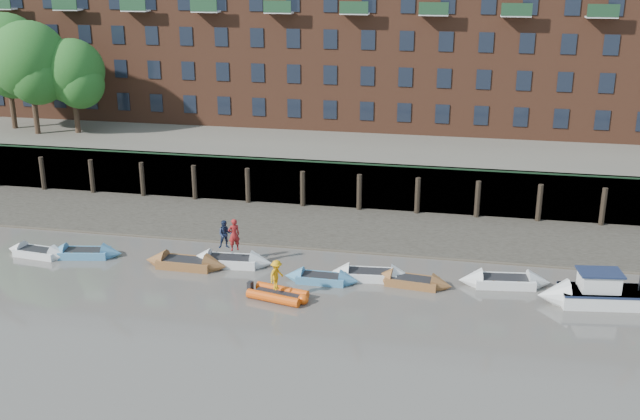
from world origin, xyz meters
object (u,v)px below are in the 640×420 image
(person_rower_b, at_px, (225,234))
(motor_launch, at_px, (586,293))
(rowboat_7, at_px, (504,281))
(person_rib_crew, at_px, (277,275))
(rowboat_1, at_px, (85,253))
(rowboat_3, at_px, (231,261))
(rib_tender, at_px, (280,295))
(rowboat_2, at_px, (186,263))
(rowboat_4, at_px, (321,278))
(rowboat_5, at_px, (370,275))
(rowboat_0, at_px, (38,252))
(person_rower_a, at_px, (234,235))
(rowboat_6, at_px, (412,282))

(person_rower_b, bearing_deg, motor_launch, -23.44)
(rowboat_7, relative_size, motor_launch, 0.87)
(motor_launch, relative_size, person_rib_crew, 3.62)
(rowboat_1, xyz_separation_m, rowboat_3, (8.78, 0.48, 0.02))
(rowboat_7, height_order, rib_tender, rowboat_7)
(rowboat_2, relative_size, rowboat_4, 1.20)
(rowboat_2, bearing_deg, rowboat_3, 19.54)
(rowboat_7, bearing_deg, motor_launch, -27.30)
(rowboat_5, height_order, motor_launch, motor_launch)
(rowboat_1, distance_m, rowboat_2, 6.40)
(rowboat_0, distance_m, person_rower_b, 11.36)
(person_rower_a, xyz_separation_m, person_rower_b, (-0.61, 0.24, -0.11))
(rowboat_1, relative_size, person_rower_b, 2.76)
(person_rower_b, distance_m, person_rib_crew, 5.68)
(rowboat_7, xyz_separation_m, person_rib_crew, (-11.52, -3.96, 1.06))
(rowboat_5, bearing_deg, motor_launch, -10.06)
(rowboat_1, height_order, person_rower_a, person_rower_a)
(rowboat_2, xyz_separation_m, motor_launch, (21.59, -0.46, 0.33))
(rowboat_6, height_order, motor_launch, motor_launch)
(person_rib_crew, bearing_deg, motor_launch, -60.57)
(rib_tender, bearing_deg, rowboat_7, 32.85)
(rowboat_7, bearing_deg, person_rower_a, 173.83)
(rowboat_4, height_order, rib_tender, rowboat_4)
(rowboat_5, height_order, person_rib_crew, person_rib_crew)
(rowboat_3, bearing_deg, rowboat_6, -8.16)
(person_rower_a, distance_m, person_rib_crew, 5.10)
(person_rib_crew, bearing_deg, rowboat_7, -50.75)
(rib_tender, xyz_separation_m, motor_launch, (15.31, 2.53, 0.34))
(rowboat_6, xyz_separation_m, person_rower_a, (-10.11, 0.73, 1.66))
(person_rower_a, bearing_deg, person_rib_crew, 96.05)
(person_rib_crew, bearing_deg, person_rower_a, 62.86)
(person_rower_a, bearing_deg, rowboat_3, -37.94)
(motor_launch, height_order, person_rib_crew, person_rib_crew)
(rowboat_2, relative_size, rowboat_3, 0.99)
(rowboat_6, bearing_deg, rowboat_5, 176.60)
(rowboat_1, relative_size, rowboat_7, 0.91)
(rowboat_0, xyz_separation_m, motor_launch, (30.73, -0.34, 0.37))
(rowboat_3, xyz_separation_m, rowboat_5, (8.05, -0.32, -0.01))
(rowboat_4, relative_size, person_rower_a, 2.18)
(motor_launch, bearing_deg, rowboat_6, -10.78)
(rib_tender, bearing_deg, rowboat_4, 69.87)
(rowboat_0, distance_m, rowboat_6, 21.92)
(rowboat_0, height_order, rowboat_6, rowboat_6)
(rowboat_1, height_order, rowboat_5, rowboat_5)
(rowboat_6, height_order, rib_tender, rowboat_6)
(rowboat_2, xyz_separation_m, rowboat_3, (2.39, 0.79, -0.00))
(person_rower_b, bearing_deg, person_rib_crew, -63.61)
(rowboat_0, xyz_separation_m, rowboat_1, (2.75, 0.43, 0.01))
(rowboat_7, height_order, person_rower_b, person_rower_b)
(rowboat_2, distance_m, rib_tender, 6.95)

